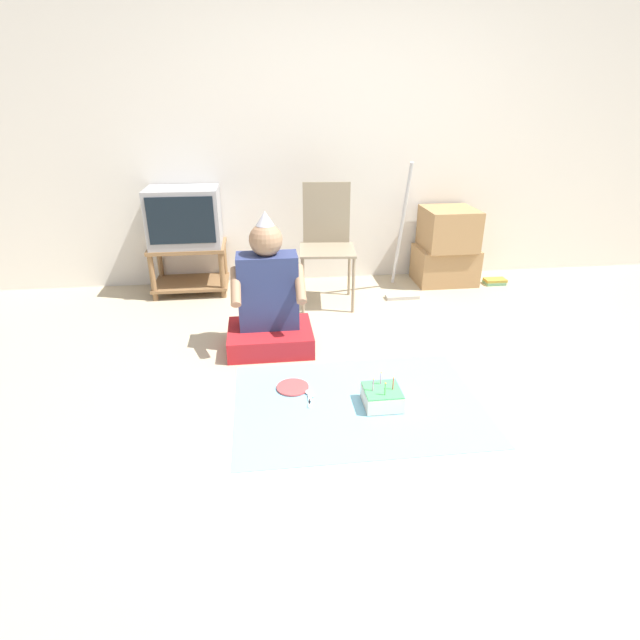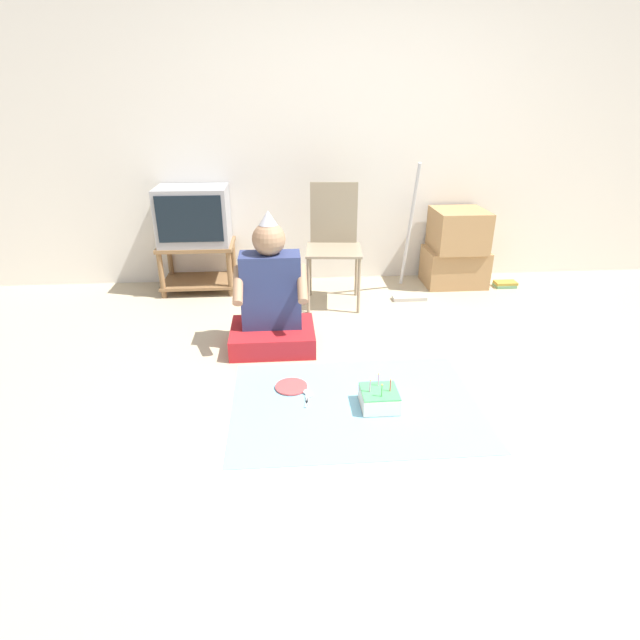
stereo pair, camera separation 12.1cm
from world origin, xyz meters
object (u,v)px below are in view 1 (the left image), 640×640
Objects in this scene: tv at (184,217)px; paper_plate at (293,387)px; dust_mop at (402,260)px; cardboard_box_stack at (447,247)px; folding_chair at (327,236)px; person_seated at (269,304)px; birthday_cake at (382,397)px; book_pile at (495,281)px.

tv is 3.06× the size of paper_plate.
dust_mop is 1.76m from paper_plate.
cardboard_box_stack reaches higher than paper_plate.
folding_chair reaches higher than cardboard_box_stack.
tv is 1.35m from person_seated.
dust_mop is (0.64, 0.03, -0.23)m from folding_chair.
book_pile is at bearing 50.40° from birthday_cake.
folding_chair is 1.18m from cardboard_box_stack.
book_pile is (2.70, -0.16, -0.63)m from tv.
birthday_cake is (-1.47, -1.78, 0.03)m from book_pile.
folding_chair is at bearing 58.16° from person_seated.
tv is 2.78m from book_pile.
cardboard_box_stack is 1.95m from person_seated.
book_pile is at bearing -3.30° from tv.
cardboard_box_stack is at bearing 34.00° from person_seated.
birthday_cake is at bearing -25.91° from paper_plate.
person_seated is (-1.13, -0.82, -0.00)m from dust_mop.
tv is at bearing 176.70° from book_pile.
cardboard_box_stack is at bearing 28.84° from dust_mop.
paper_plate is (-1.51, -1.67, -0.32)m from cardboard_box_stack.
dust_mop reaches higher than person_seated.
folding_chair reaches higher than tv.
tv is at bearing 163.56° from folding_chair.
tv is 0.61× the size of folding_chair.
tv is at bearing 170.12° from dust_mop.
dust_mop reaches higher than paper_plate.
tv reaches higher than paper_plate.
birthday_cake is at bearing -129.60° from book_pile.
person_seated is 4.53× the size of birthday_cake.
cardboard_box_stack reaches higher than book_pile.
cardboard_box_stack is 3.32× the size of birthday_cake.
person_seated reaches higher than tv.
dust_mop is (1.77, -0.31, -0.34)m from tv.
person_seated is at bearing -143.96° from dust_mop.
birthday_cake is (-1.03, -1.90, -0.28)m from cardboard_box_stack.
person_seated reaches higher than cardboard_box_stack.
folding_chair is 1.03× the size of person_seated.
cardboard_box_stack is (1.12, 0.29, -0.21)m from folding_chair.
cardboard_box_stack is 2.18m from birthday_cake.
cardboard_box_stack is at bearing 61.42° from birthday_cake.
tv is at bearing 178.93° from cardboard_box_stack.
folding_chair is at bearing -165.33° from cardboard_box_stack.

